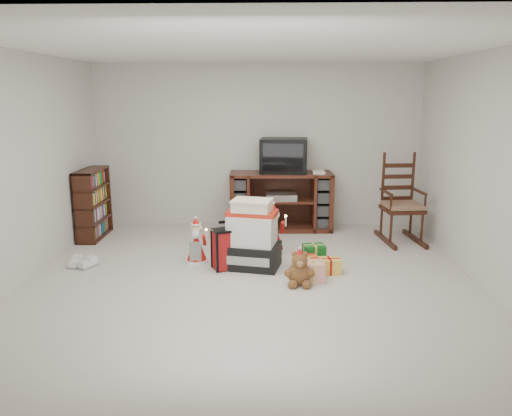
{
  "coord_description": "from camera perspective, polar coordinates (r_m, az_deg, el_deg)",
  "views": [
    {
      "loc": [
        0.21,
        -5.24,
        2.05
      ],
      "look_at": [
        0.04,
        0.6,
        0.7
      ],
      "focal_mm": 35.0,
      "sensor_mm": 36.0,
      "label": 1
    }
  ],
  "objects": [
    {
      "name": "room",
      "position": [
        5.3,
        -0.63,
        4.34
      ],
      "size": [
        5.01,
        5.01,
        2.51
      ],
      "color": "beige",
      "rests_on": "ground"
    },
    {
      "name": "gift_cluster",
      "position": [
        5.92,
        6.51,
        -6.13
      ],
      "size": [
        0.5,
        0.77,
        0.23
      ],
      "color": "red",
      "rests_on": "floor"
    },
    {
      "name": "tv_stand",
      "position": [
        7.61,
        2.87,
        0.79
      ],
      "size": [
        1.56,
        0.6,
        0.88
      ],
      "rotation": [
        0.0,
        0.0,
        0.04
      ],
      "color": "#4F2016",
      "rests_on": "floor"
    },
    {
      "name": "santa_figurine",
      "position": [
        6.55,
        1.97,
        -2.91
      ],
      "size": [
        0.32,
        0.31,
        0.66
      ],
      "color": "#B11613",
      "rests_on": "floor"
    },
    {
      "name": "sneaker_pair",
      "position": [
        6.4,
        -19.24,
        -5.98
      ],
      "size": [
        0.32,
        0.27,
        0.09
      ],
      "rotation": [
        0.0,
        0.0,
        -0.21
      ],
      "color": "silver",
      "rests_on": "floor"
    },
    {
      "name": "red_suitcase",
      "position": [
        5.94,
        -3.03,
        -4.63
      ],
      "size": [
        0.43,
        0.34,
        0.58
      ],
      "rotation": [
        0.0,
        0.0,
        0.43
      ],
      "color": "maroon",
      "rests_on": "floor"
    },
    {
      "name": "bookshelf",
      "position": [
        7.54,
        -18.11,
        0.34
      ],
      "size": [
        0.27,
        0.81,
        0.99
      ],
      "color": "#39180F",
      "rests_on": "floor"
    },
    {
      "name": "teddy_bear",
      "position": [
        5.48,
        4.97,
        -7.13
      ],
      "size": [
        0.25,
        0.22,
        0.38
      ],
      "color": "brown",
      "rests_on": "floor"
    },
    {
      "name": "gift_pile",
      "position": [
        5.95,
        -0.45,
        -3.51
      ],
      "size": [
        0.72,
        0.58,
        0.81
      ],
      "rotation": [
        0.0,
        0.0,
        -0.2
      ],
      "color": "black",
      "rests_on": "floor"
    },
    {
      "name": "crt_television",
      "position": [
        7.53,
        3.2,
        6.01
      ],
      "size": [
        0.73,
        0.55,
        0.51
      ],
      "rotation": [
        0.0,
        0.0,
        -0.08
      ],
      "color": "black",
      "rests_on": "tv_stand"
    },
    {
      "name": "rocking_chair",
      "position": [
        7.31,
        16.22,
        -0.22
      ],
      "size": [
        0.61,
        0.9,
        1.29
      ],
      "rotation": [
        0.0,
        0.0,
        0.11
      ],
      "color": "#39180F",
      "rests_on": "floor"
    },
    {
      "name": "stocking",
      "position": [
        5.92,
        -1.71,
        -4.45
      ],
      "size": [
        0.26,
        0.11,
        0.54
      ],
      "primitive_type": null,
      "rotation": [
        0.0,
        0.0,
        -0.01
      ],
      "color": "#0C710D",
      "rests_on": "floor"
    },
    {
      "name": "mrs_claus_figurine",
      "position": [
        6.19,
        -6.82,
        -4.25
      ],
      "size": [
        0.28,
        0.27,
        0.57
      ],
      "color": "#B11613",
      "rests_on": "floor"
    }
  ]
}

